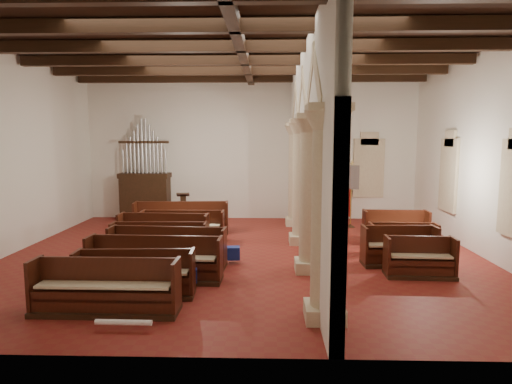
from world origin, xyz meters
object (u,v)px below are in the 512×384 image
Objects in this scene: processional_banner at (351,206)px; nave_pew_0 at (106,295)px; pipe_organ at (145,188)px; lectern at (183,210)px; aisle_pew_0 at (420,263)px.

nave_pew_0 is at bearing -106.31° from processional_banner.
pipe_organ is 1.51× the size of nave_pew_0.
pipe_organ reaches higher than nave_pew_0.
lectern is 9.22m from nave_pew_0.
nave_pew_0 is at bearing -78.47° from pipe_organ.
lectern is at bearing -18.94° from pipe_organ.
lectern is 0.49× the size of processional_banner.
pipe_organ is at bearing 143.21° from aisle_pew_0.
lectern is at bearing 139.57° from aisle_pew_0.
aisle_pew_0 is at bearing -63.66° from processional_banner.
lectern is 6.76m from processional_banner.
aisle_pew_0 is at bearing -39.18° from pipe_organ.
lectern is at bearing 92.28° from nave_pew_0.
processional_banner is (8.45, -1.31, -0.54)m from pipe_organ.
processional_banner is at bearing -8.82° from pipe_organ.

